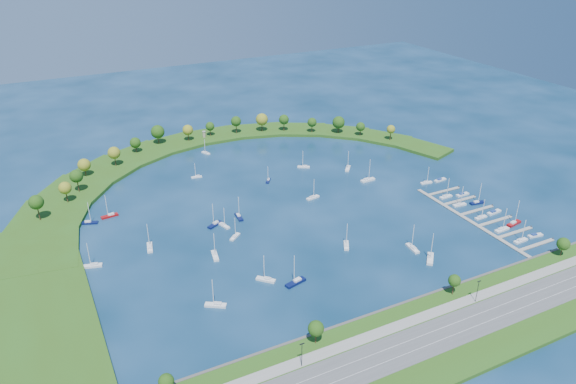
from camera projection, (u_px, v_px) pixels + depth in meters
name	position (u px, v px, depth m)	size (l,w,h in m)	color
ground	(284.00, 204.00, 300.53)	(700.00, 700.00, 0.00)	#07263F
south_shoreline	(430.00, 337.00, 201.62)	(420.00, 43.10, 11.60)	#2F5316
breakwater	(178.00, 185.00, 320.47)	(286.74, 247.64, 2.00)	#2F5316
breakwater_trees	(208.00, 138.00, 363.27)	(238.76, 88.89, 14.13)	#382314
harbor_tower	(204.00, 134.00, 388.58)	(2.60, 2.60, 4.52)	gray
dock_system	(480.00, 217.00, 285.85)	(24.28, 82.00, 1.60)	gray
moored_boat_0	(206.00, 152.00, 366.32)	(4.56, 7.13, 10.20)	white
moored_boat_1	(235.00, 236.00, 267.45)	(7.00, 6.33, 10.86)	white
moored_boat_2	(239.00, 216.00, 285.67)	(2.97, 8.67, 12.53)	#0A1241
moored_boat_3	(368.00, 180.00, 326.98)	(9.59, 3.18, 13.90)	white
moored_boat_4	(197.00, 176.00, 331.41)	(6.71, 2.71, 9.59)	white
moored_boat_5	(215.00, 224.00, 278.34)	(8.87, 6.47, 12.93)	#0A1241
moored_boat_6	(266.00, 279.00, 234.95)	(7.75, 7.86, 12.68)	white
moored_boat_7	(89.00, 222.00, 280.09)	(8.62, 5.12, 12.24)	#0A1241
moored_boat_8	(430.00, 258.00, 249.73)	(8.69, 9.13, 14.49)	white
moored_boat_9	(215.00, 255.00, 252.10)	(3.96, 9.08, 12.92)	white
moored_boat_10	(216.00, 304.00, 219.20)	(8.72, 6.76, 12.89)	white
moored_boat_11	(110.00, 215.00, 286.59)	(9.07, 3.47, 13.01)	maroon
moored_boat_12	(150.00, 247.00, 258.41)	(4.22, 9.18, 13.03)	white
moored_boat_13	(346.00, 245.00, 260.15)	(6.13, 8.26, 12.08)	white
moored_boat_14	(224.00, 225.00, 277.41)	(4.12, 7.77, 11.00)	white
moored_boat_15	(413.00, 248.00, 257.78)	(3.41, 9.10, 13.07)	white
moored_boat_16	(93.00, 265.00, 244.58)	(8.89, 4.52, 12.58)	white
moored_boat_17	(313.00, 197.00, 305.92)	(8.39, 3.75, 11.92)	white
moored_boat_18	(268.00, 180.00, 326.50)	(5.48, 6.60, 9.94)	#0A1241
moored_boat_19	(296.00, 282.00, 233.04)	(10.31, 5.06, 14.60)	#0A1241
moored_boat_20	(348.00, 168.00, 342.80)	(7.39, 8.23, 12.74)	white
moored_boat_21	(304.00, 166.00, 345.14)	(7.75, 5.82, 11.37)	white
docked_boat_0	(521.00, 240.00, 264.00)	(8.22, 2.65, 11.94)	white
docked_boat_1	(535.00, 235.00, 268.67)	(8.23, 3.35, 1.63)	white
docked_boat_2	(502.00, 229.00, 273.57)	(8.70, 2.84, 12.62)	white
docked_boat_3	(514.00, 223.00, 279.30)	(9.67, 4.17, 13.76)	maroon
docked_boat_4	(481.00, 217.00, 285.23)	(7.48, 2.33, 10.89)	white
docked_boat_5	(494.00, 212.00, 290.36)	(9.12, 3.31, 1.82)	white
docked_boat_6	(459.00, 204.00, 298.11)	(8.08, 3.03, 11.60)	white
docked_boat_7	(477.00, 202.00, 300.22)	(8.78, 3.73, 12.51)	#0A1241
docked_boat_8	(446.00, 196.00, 306.95)	(8.13, 2.55, 11.83)	white
docked_boat_9	(462.00, 194.00, 309.60)	(8.35, 2.55, 1.69)	white
docked_boat_10	(426.00, 182.00, 323.88)	(7.56, 3.01, 10.81)	white
docked_boat_11	(440.00, 180.00, 327.39)	(8.45, 3.09, 1.69)	white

